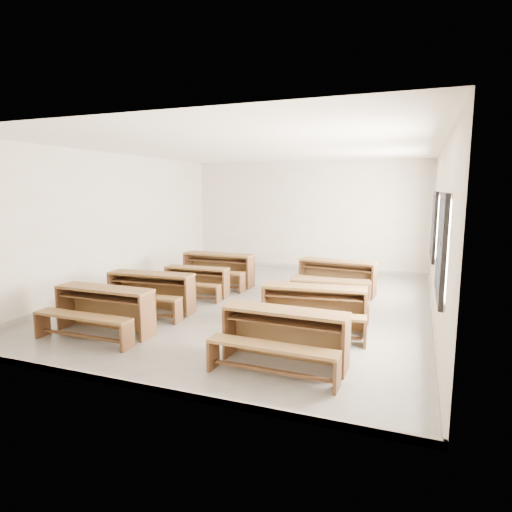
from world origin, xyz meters
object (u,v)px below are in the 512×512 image
at_px(desk_set_4, 284,334).
at_px(desk_set_7, 336,275).
at_px(desk_set_1, 150,290).
at_px(desk_set_5, 314,306).
at_px(desk_set_0, 103,307).
at_px(desk_set_2, 196,279).
at_px(desk_set_3, 217,267).
at_px(desk_set_6, 329,294).

relative_size(desk_set_4, desk_set_7, 0.96).
bearing_deg(desk_set_1, desk_set_7, 36.81).
bearing_deg(desk_set_7, desk_set_5, -81.29).
bearing_deg(desk_set_0, desk_set_1, 90.54).
xyz_separation_m(desk_set_2, desk_set_7, (2.90, 1.29, 0.07)).
relative_size(desk_set_0, desk_set_2, 1.15).
distance_m(desk_set_0, desk_set_3, 3.93).
relative_size(desk_set_0, desk_set_5, 0.94).
height_order(desk_set_2, desk_set_7, desk_set_7).
bearing_deg(desk_set_4, desk_set_0, 178.40).
bearing_deg(desk_set_3, desk_set_6, -25.49).
height_order(desk_set_0, desk_set_2, desk_set_0).
height_order(desk_set_0, desk_set_5, desk_set_5).
bearing_deg(desk_set_4, desk_set_2, 136.69).
distance_m(desk_set_2, desk_set_5, 3.36).
xyz_separation_m(desk_set_2, desk_set_4, (2.97, -2.95, 0.07)).
height_order(desk_set_1, desk_set_3, desk_set_3).
bearing_deg(desk_set_3, desk_set_5, -40.44).
bearing_deg(desk_set_5, desk_set_4, -99.21).
height_order(desk_set_1, desk_set_2, desk_set_1).
bearing_deg(desk_set_0, desk_set_4, -3.10).
xyz_separation_m(desk_set_3, desk_set_5, (3.05, -2.60, -0.01)).
relative_size(desk_set_1, desk_set_3, 1.00).
xyz_separation_m(desk_set_6, desk_set_7, (-0.16, 1.62, 0.06)).
xyz_separation_m(desk_set_0, desk_set_2, (0.21, 2.78, -0.07)).
relative_size(desk_set_3, desk_set_4, 1.03).
xyz_separation_m(desk_set_4, desk_set_5, (0.06, 1.49, 0.00)).
height_order(desk_set_3, desk_set_5, desk_set_3).
bearing_deg(desk_set_1, desk_set_2, 76.87).
xyz_separation_m(desk_set_0, desk_set_5, (3.24, 1.32, 0.00)).
distance_m(desk_set_0, desk_set_7, 5.12).
height_order(desk_set_3, desk_set_6, desk_set_3).
bearing_deg(desk_set_5, desk_set_1, 172.56).
xyz_separation_m(desk_set_3, desk_set_4, (2.99, -4.10, -0.02)).
bearing_deg(desk_set_1, desk_set_3, 81.37).
xyz_separation_m(desk_set_1, desk_set_2, (0.22, 1.43, -0.07)).
height_order(desk_set_0, desk_set_4, desk_set_0).
bearing_deg(desk_set_1, desk_set_6, 14.28).
relative_size(desk_set_2, desk_set_4, 0.86).
relative_size(desk_set_3, desk_set_7, 0.98).
xyz_separation_m(desk_set_3, desk_set_7, (2.93, 0.14, -0.01)).
xyz_separation_m(desk_set_1, desk_set_4, (3.19, -1.52, -0.00)).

